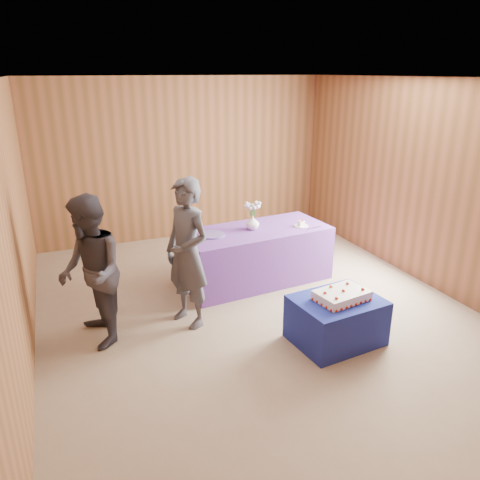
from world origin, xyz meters
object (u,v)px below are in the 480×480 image
serving_table (255,255)px  guest_left (187,254)px  sheet_cake (342,295)px  vase (252,223)px  guest_right (91,273)px  cake_table (336,320)px

serving_table → guest_left: 1.49m
sheet_cake → guest_left: guest_left is taller
vase → sheet_cake: bearing=-82.3°
guest_left → guest_right: size_ratio=1.05×
guest_left → sheet_cake: bearing=29.9°
vase → guest_right: bearing=-159.1°
cake_table → serving_table: size_ratio=0.45×
vase → guest_right: 2.33m
sheet_cake → vase: size_ratio=3.26×
cake_table → serving_table: serving_table is taller
serving_table → vase: 0.47m
vase → guest_right: guest_right is taller
serving_table → sheet_cake: serving_table is taller
cake_table → serving_table: 1.78m
guest_left → vase: bearing=101.0°
cake_table → guest_right: 2.63m
serving_table → vase: bearing=152.3°
guest_left → guest_right: 1.04m
sheet_cake → guest_left: (-1.38, 1.00, 0.31)m
sheet_cake → vase: bearing=88.0°
serving_table → guest_right: 2.40m
serving_table → vase: vase is taller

